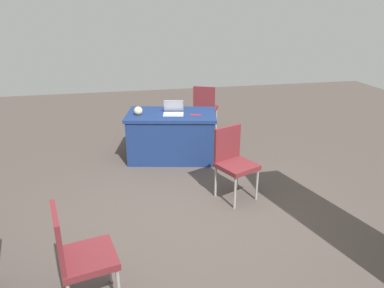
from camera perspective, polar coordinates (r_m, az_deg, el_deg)
name	(u,v)px	position (r m, az deg, el deg)	size (l,w,h in m)	color
ground_plane	(193,220)	(4.39, 0.18, -11.86)	(14.40, 14.40, 0.00)	#4C423D
table_foreground	(172,136)	(5.95, -3.20, 1.34)	(1.57, 1.13, 0.77)	navy
chair_near_front	(78,253)	(3.15, -17.57, -16.05)	(0.52, 0.52, 0.94)	#9E9993
chair_tucked_left	(205,106)	(7.14, 2.08, 6.04)	(0.58, 0.58, 0.95)	#9E9993
chair_tucked_right	(233,159)	(4.69, 6.54, -2.36)	(0.58, 0.58, 0.94)	#9E9993
laptop_silver	(173,111)	(5.79, -2.95, 5.15)	(0.37, 0.35, 0.21)	silver
yarn_ball	(138,111)	(5.78, -8.49, 5.21)	(0.13, 0.13, 0.13)	beige
scissors_red	(195,115)	(5.72, 0.55, 4.63)	(0.18, 0.04, 0.01)	red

